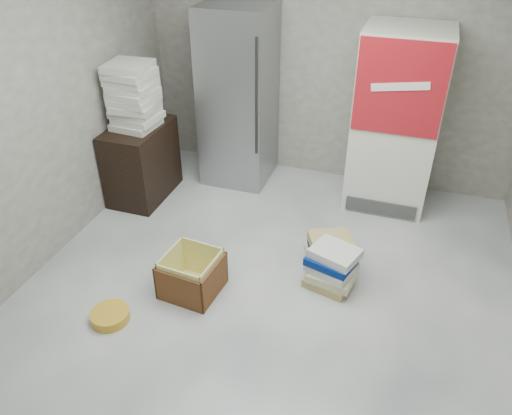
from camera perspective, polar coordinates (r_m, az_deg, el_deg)
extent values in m
plane|color=silver|center=(4.01, -0.15, -12.68)|extent=(5.00, 5.00, 0.00)
cube|color=#A39D93|center=(5.42, 8.70, 17.07)|extent=(4.00, 0.04, 2.80)
cube|color=#9C9FA4|center=(5.45, -2.01, 12.51)|extent=(0.70, 0.70, 1.90)
cylinder|color=#333333|center=(4.98, 0.02, 12.32)|extent=(0.02, 0.02, 1.19)
cube|color=silver|center=(5.16, 15.69, 9.48)|extent=(0.80, 0.70, 1.80)
cube|color=#A9151D|center=(4.67, 16.12, 12.87)|extent=(0.78, 0.02, 0.85)
cube|color=white|center=(4.64, 16.15, 13.12)|extent=(0.50, 0.01, 0.14)
cube|color=#3F3F3F|center=(5.21, 14.02, -0.06)|extent=(0.70, 0.02, 0.15)
cube|color=black|center=(5.42, -12.92, 5.14)|extent=(0.50, 0.80, 0.80)
cube|color=silver|center=(5.23, -13.52, 9.27)|extent=(0.43, 0.43, 0.06)
cube|color=silver|center=(5.20, -13.31, 9.97)|extent=(0.42, 0.42, 0.06)
cube|color=silver|center=(5.19, -13.63, 10.67)|extent=(0.41, 0.41, 0.06)
cube|color=silver|center=(5.14, -13.64, 11.22)|extent=(0.42, 0.42, 0.06)
cube|color=silver|center=(5.12, -13.75, 11.90)|extent=(0.41, 0.41, 0.06)
cube|color=silver|center=(5.10, -13.86, 12.59)|extent=(0.43, 0.43, 0.06)
cube|color=silver|center=(5.09, -13.93, 13.32)|extent=(0.41, 0.41, 0.06)
cube|color=silver|center=(5.08, -14.13, 14.02)|extent=(0.41, 0.41, 0.06)
cube|color=silver|center=(5.04, -14.25, 14.66)|extent=(0.42, 0.42, 0.06)
cube|color=silver|center=(5.03, -14.42, 15.38)|extent=(0.42, 0.42, 0.06)
cube|color=tan|center=(4.31, 8.29, -8.36)|extent=(0.43, 0.37, 0.08)
cube|color=#BFB98E|center=(4.25, 8.69, -7.72)|extent=(0.41, 0.35, 0.07)
cube|color=beige|center=(4.22, 8.60, -6.74)|extent=(0.44, 0.40, 0.08)
cube|color=navy|center=(4.17, 8.58, -6.01)|extent=(0.43, 0.38, 0.07)
cube|color=beige|center=(4.13, 9.04, -5.18)|extent=(0.44, 0.40, 0.08)
cube|color=#BFB98E|center=(4.51, 8.11, -6.40)|extent=(0.41, 0.34, 0.05)
cube|color=beige|center=(4.48, 8.37, -5.81)|extent=(0.41, 0.35, 0.06)
cube|color=#BFB98E|center=(4.45, 8.09, -5.18)|extent=(0.44, 0.40, 0.05)
cube|color=navy|center=(4.41, 8.49, -4.62)|extent=(0.44, 0.40, 0.07)
cube|color=tan|center=(4.35, 8.57, -3.88)|extent=(0.45, 0.41, 0.09)
cube|color=gold|center=(4.28, -7.19, -9.23)|extent=(0.45, 0.45, 0.01)
cube|color=brown|center=(4.32, -5.90, -6.01)|extent=(0.44, 0.05, 0.31)
cube|color=brown|center=(4.05, -8.88, -9.49)|extent=(0.44, 0.05, 0.31)
cube|color=brown|center=(4.27, -9.84, -6.88)|extent=(0.05, 0.44, 0.31)
cube|color=brown|center=(4.09, -4.71, -8.53)|extent=(0.05, 0.44, 0.31)
cube|color=gold|center=(4.29, -6.04, -5.93)|extent=(0.40, 0.05, 0.36)
cube|color=gold|center=(4.04, -8.76, -9.10)|extent=(0.40, 0.05, 0.36)
cube|color=gold|center=(4.25, -9.65, -6.73)|extent=(0.05, 0.40, 0.36)
cube|color=gold|center=(4.09, -4.96, -8.23)|extent=(0.05, 0.40, 0.36)
cylinder|color=gold|center=(4.14, -16.33, -11.80)|extent=(0.32, 0.32, 0.08)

